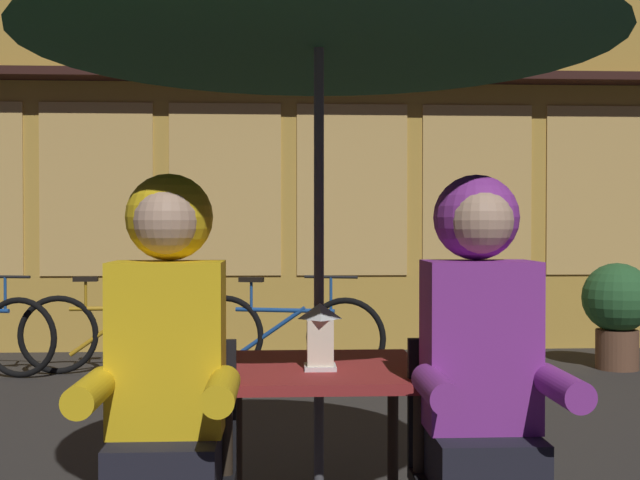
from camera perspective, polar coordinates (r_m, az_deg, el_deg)
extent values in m
cube|color=maroon|center=(2.89, -0.08, -9.27)|extent=(0.72, 0.72, 0.04)
cylinder|color=#2D2319|center=(3.28, -5.94, -14.67)|extent=(0.04, 0.04, 0.70)
cylinder|color=#2D2319|center=(3.31, 5.21, -14.55)|extent=(0.04, 0.04, 0.70)
cylinder|color=#4C4C51|center=(2.85, -0.08, -1.27)|extent=(0.04, 0.04, 2.25)
cube|color=white|center=(2.81, 0.00, -9.04)|extent=(0.11, 0.11, 0.02)
cube|color=white|center=(2.79, 0.00, -7.27)|extent=(0.09, 0.09, 0.16)
pyramid|color=white|center=(2.78, 0.00, -5.07)|extent=(0.11, 0.11, 0.06)
cube|color=black|center=(2.67, -10.35, -11.49)|extent=(0.40, 0.03, 0.42)
cube|color=black|center=(2.72, 10.53, -11.27)|extent=(0.40, 0.03, 0.42)
cube|color=black|center=(2.53, -10.91, -15.27)|extent=(0.32, 0.36, 0.16)
cube|color=yellow|center=(2.50, -10.81, -7.49)|extent=(0.34, 0.22, 0.52)
cylinder|color=yellow|center=(2.28, -7.02, -10.60)|extent=(0.09, 0.30, 0.09)
cylinder|color=yellow|center=(2.33, -16.03, -10.36)|extent=(0.09, 0.30, 0.09)
sphere|color=tan|center=(2.47, -10.84, 1.38)|extent=(0.21, 0.21, 0.21)
sphere|color=yellow|center=(2.52, -10.68, 1.60)|extent=(0.27, 0.27, 0.27)
cube|color=black|center=(2.58, 11.50, -14.94)|extent=(0.32, 0.36, 0.16)
cube|color=purple|center=(2.55, 11.30, -7.32)|extent=(0.34, 0.22, 0.52)
cylinder|color=purple|center=(2.41, 16.82, -10.01)|extent=(0.09, 0.30, 0.09)
cylinder|color=purple|center=(2.31, 8.24, -10.43)|extent=(0.09, 0.30, 0.09)
sphere|color=tan|center=(2.52, 11.33, 1.37)|extent=(0.21, 0.21, 0.21)
sphere|color=purple|center=(2.57, 11.06, 1.59)|extent=(0.27, 0.27, 0.27)
cube|color=gold|center=(8.48, 2.12, 13.67)|extent=(10.00, 0.60, 6.20)
cube|color=#E0B260|center=(8.15, -15.64, 3.50)|extent=(1.10, 0.02, 1.70)
cube|color=#E0B260|center=(7.96, -6.76, 3.59)|extent=(1.10, 0.02, 1.70)
cube|color=#E0B260|center=(7.97, 2.30, 3.59)|extent=(1.10, 0.02, 1.70)
cube|color=#E0B260|center=(8.18, 11.12, 3.51)|extent=(1.10, 0.02, 1.70)
cube|color=#E0B260|center=(8.57, 19.32, 3.35)|extent=(1.10, 0.02, 1.70)
cube|color=#331914|center=(7.96, 2.40, 11.57)|extent=(9.00, 0.36, 0.08)
torus|color=black|center=(7.01, -20.63, -6.51)|extent=(0.66, 0.19, 0.66)
cylinder|color=#1E4C93|center=(7.04, -21.51, -3.59)|extent=(0.02, 0.02, 0.28)
cylinder|color=black|center=(7.03, -21.52, -2.45)|extent=(0.43, 0.12, 0.02)
torus|color=black|center=(6.97, -9.81, -6.51)|extent=(0.66, 0.11, 0.66)
torus|color=black|center=(7.08, -18.15, -6.43)|extent=(0.66, 0.11, 0.66)
cylinder|color=#B78419|center=(6.98, -14.02, -4.74)|extent=(0.84, 0.11, 0.04)
cylinder|color=#B78419|center=(7.01, -15.01, -6.21)|extent=(0.61, 0.09, 0.44)
cylinder|color=#B78419|center=(7.00, -16.35, -3.75)|extent=(0.02, 0.02, 0.24)
cube|color=black|center=(6.99, -16.36, -2.69)|extent=(0.21, 0.10, 0.04)
cylinder|color=#B78419|center=(6.93, -10.83, -3.61)|extent=(0.02, 0.02, 0.28)
cylinder|color=black|center=(6.92, -10.84, -2.45)|extent=(0.44, 0.06, 0.02)
torus|color=black|center=(6.54, 1.84, -6.99)|extent=(0.65, 0.21, 0.66)
torus|color=black|center=(6.79, -6.74, -6.71)|extent=(0.65, 0.21, 0.66)
cylinder|color=#1E4C93|center=(6.62, -2.53, -5.02)|extent=(0.82, 0.24, 0.04)
cylinder|color=#1E4C93|center=(6.67, -3.56, -6.55)|extent=(0.60, 0.18, 0.44)
cylinder|color=#1E4C93|center=(6.68, -4.91, -3.94)|extent=(0.02, 0.02, 0.24)
cube|color=black|center=(6.67, -4.92, -2.82)|extent=(0.21, 0.13, 0.04)
cylinder|color=#1E4C93|center=(6.53, 0.78, -3.88)|extent=(0.02, 0.02, 0.28)
cylinder|color=black|center=(6.52, 0.78, -2.65)|extent=(0.43, 0.13, 0.02)
cylinder|color=brown|center=(7.45, 20.40, -7.31)|extent=(0.36, 0.36, 0.34)
sphere|color=#285B2D|center=(7.40, 20.42, -3.86)|extent=(0.60, 0.60, 0.60)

